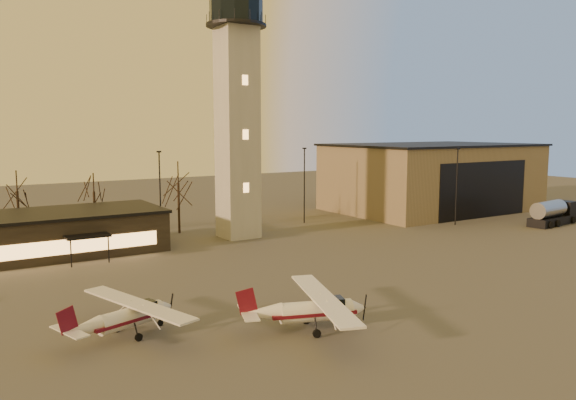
{
  "coord_description": "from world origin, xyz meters",
  "views": [
    {
      "loc": [
        -29.73,
        -28.05,
        12.71
      ],
      "look_at": [
        -3.83,
        13.0,
        6.48
      ],
      "focal_mm": 35.0,
      "sensor_mm": 36.0,
      "label": 1
    }
  ],
  "objects": [
    {
      "name": "hangar",
      "position": [
        36.0,
        33.98,
        5.15
      ],
      "size": [
        30.6,
        20.6,
        10.3
      ],
      "color": "#857257",
      "rests_on": "ground"
    },
    {
      "name": "fuel_truck",
      "position": [
        39.07,
        15.28,
        1.29
      ],
      "size": [
        9.02,
        3.72,
        3.26
      ],
      "rotation": [
        0.0,
        0.0,
        0.12
      ],
      "color": "black",
      "rests_on": "ground"
    },
    {
      "name": "tree_row",
      "position": [
        -13.7,
        39.16,
        5.94
      ],
      "size": [
        37.2,
        9.2,
        8.8
      ],
      "color": "black",
      "rests_on": "ground"
    },
    {
      "name": "cessna_front",
      "position": [
        -9.88,
        -0.13,
        1.05
      ],
      "size": [
        8.92,
        10.92,
        3.06
      ],
      "rotation": [
        0.0,
        0.0,
        -0.33
      ],
      "color": "white",
      "rests_on": "ground"
    },
    {
      "name": "light_poles",
      "position": [
        0.5,
        31.0,
        5.41
      ],
      "size": [
        58.5,
        12.25,
        10.14
      ],
      "color": "black",
      "rests_on": "ground"
    },
    {
      "name": "terminal",
      "position": [
        -21.99,
        31.98,
        2.16
      ],
      "size": [
        25.4,
        12.2,
        4.3
      ],
      "color": "black",
      "rests_on": "ground"
    },
    {
      "name": "cessna_rear",
      "position": [
        -20.02,
        5.31,
        0.97
      ],
      "size": [
        8.25,
        10.2,
        2.83
      ],
      "rotation": [
        0.0,
        0.0,
        0.29
      ],
      "color": "silver",
      "rests_on": "ground"
    },
    {
      "name": "control_tower",
      "position": [
        0.0,
        30.0,
        16.33
      ],
      "size": [
        6.8,
        6.8,
        32.6
      ],
      "color": "#A19E99",
      "rests_on": "ground"
    },
    {
      "name": "ground",
      "position": [
        0.0,
        0.0,
        0.0
      ],
      "size": [
        220.0,
        220.0,
        0.0
      ],
      "primitive_type": "plane",
      "color": "#43413E",
      "rests_on": "ground"
    }
  ]
}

